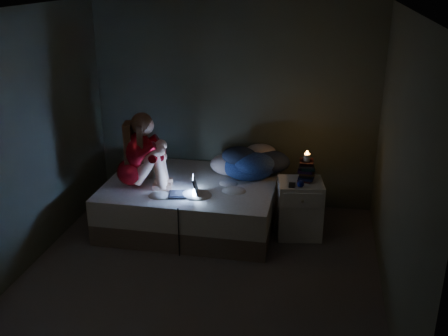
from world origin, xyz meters
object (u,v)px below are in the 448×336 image
(phone, at_px, (290,184))
(laptop, at_px, (183,186))
(bed, at_px, (191,203))
(nightstand, at_px, (299,208))
(candle, at_px, (307,158))
(woman, at_px, (131,150))

(phone, bearing_deg, laptop, -160.91)
(bed, relative_size, phone, 14.19)
(nightstand, bearing_deg, candle, 41.70)
(phone, bearing_deg, bed, -179.23)
(laptop, height_order, candle, candle)
(nightstand, height_order, candle, candle)
(candle, height_order, phone, candle)
(candle, xyz_separation_m, phone, (-0.16, -0.18, -0.27))
(bed, distance_m, phone, 1.26)
(laptop, height_order, nightstand, laptop)
(bed, height_order, nightstand, nightstand)
(woman, height_order, laptop, woman)
(laptop, xyz_separation_m, candle, (1.34, 0.42, 0.28))
(nightstand, distance_m, phone, 0.38)
(laptop, relative_size, nightstand, 0.49)
(phone, bearing_deg, candle, 54.98)
(bed, relative_size, nightstand, 2.98)
(bed, bearing_deg, woman, -158.05)
(woman, relative_size, candle, 11.18)
(nightstand, relative_size, phone, 4.76)
(woman, height_order, candle, woman)
(bed, height_order, laptop, laptop)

